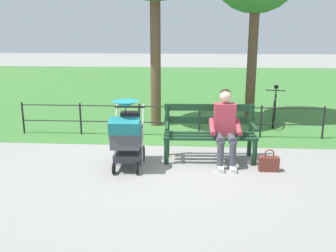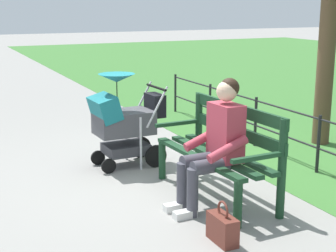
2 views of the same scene
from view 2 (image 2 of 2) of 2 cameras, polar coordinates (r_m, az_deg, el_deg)
name	(u,v)px [view 2 (image 2 of 2)]	position (r m, az deg, el deg)	size (l,w,h in m)	color
ground_plane	(178,174)	(6.07, 1.09, -5.35)	(60.00, 60.00, 0.00)	gray
park_bench	(222,147)	(5.30, 6.04, -2.31)	(1.62, 0.66, 0.96)	#193D23
person_on_bench	(216,141)	(4.93, 5.36, -1.64)	(0.55, 0.74, 1.28)	#42424C
stroller	(123,119)	(6.24, -5.00, 0.77)	(0.53, 0.91, 1.15)	black
handbag	(222,228)	(4.39, 6.08, -11.23)	(0.32, 0.14, 0.37)	brown
park_fence	(284,127)	(6.74, 12.83, -0.12)	(6.52, 0.04, 0.70)	black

